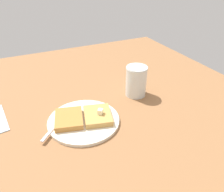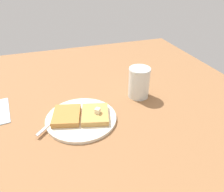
{
  "view_description": "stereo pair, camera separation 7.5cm",
  "coord_description": "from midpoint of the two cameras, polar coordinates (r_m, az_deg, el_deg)",
  "views": [
    {
      "loc": [
        23.5,
        62.92,
        46.73
      ],
      "look_at": [
        -3.51,
        5.45,
        7.15
      ],
      "focal_mm": 35.0,
      "sensor_mm": 36.0,
      "label": 1
    },
    {
      "loc": [
        16.56,
        65.69,
        46.73
      ],
      "look_at": [
        -3.51,
        5.45,
        7.15
      ],
      "focal_mm": 35.0,
      "sensor_mm": 36.0,
      "label": 2
    }
  ],
  "objects": [
    {
      "name": "toast_slice_middle",
      "position": [
        0.71,
        -8.81,
        -5.18
      ],
      "size": [
        10.78,
        12.14,
        1.81
      ],
      "primitive_type": "cube",
      "rotation": [
        0.0,
        0.0,
        -0.26
      ],
      "color": "#B37736",
      "rests_on": "plate"
    },
    {
      "name": "toast_slice_left",
      "position": [
        0.7,
        -1.4,
        -4.95
      ],
      "size": [
        10.78,
        12.14,
        1.81
      ],
      "primitive_type": "cube",
      "rotation": [
        0.0,
        0.0,
        -0.26
      ],
      "color": "tan",
      "rests_on": "plate"
    },
    {
      "name": "syrup_jar",
      "position": [
        0.82,
        9.67,
        3.24
      ],
      "size": [
        7.95,
        7.95,
        11.5
      ],
      "color": "#431C0F",
      "rests_on": "table_surface"
    },
    {
      "name": "table_surface",
      "position": [
        0.81,
        -0.93,
        -2.05
      ],
      "size": [
        120.12,
        120.12,
        2.65
      ],
      "primitive_type": "cube",
      "color": "#8D5F3A",
      "rests_on": "ground"
    },
    {
      "name": "fork",
      "position": [
        0.71,
        -11.51,
        -5.8
      ],
      "size": [
        12.01,
        12.63,
        0.36
      ],
      "color": "silver",
      "rests_on": "plate"
    },
    {
      "name": "butter_pat_primary",
      "position": [
        0.69,
        -0.7,
        -3.95
      ],
      "size": [
        2.2,
        2.22,
        1.65
      ],
      "primitive_type": "cube",
      "rotation": [
        0.0,
        0.0,
        0.87
      ],
      "color": "#F6F0C7",
      "rests_on": "toast_slice_left"
    },
    {
      "name": "plate",
      "position": [
        0.71,
        -5.06,
        -5.95
      ],
      "size": [
        22.78,
        22.78,
        1.03
      ],
      "color": "silver",
      "rests_on": "table_surface"
    }
  ]
}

